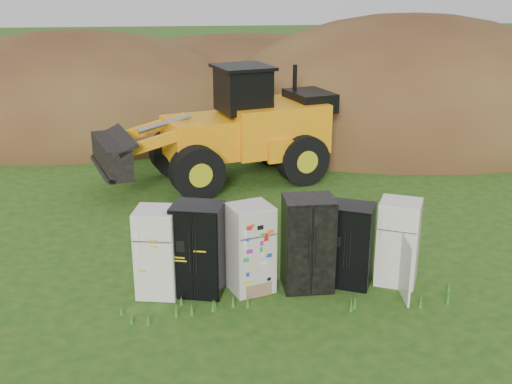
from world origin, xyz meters
TOP-DOWN VIEW (x-y plane):
  - ground at (0.00, 0.00)m, footprint 120.00×120.00m
  - fridge_leftmost at (-2.41, 0.00)m, footprint 0.88×0.86m
  - fridge_black_side at (-1.64, -0.01)m, footprint 1.09×0.95m
  - fridge_sticker at (-0.64, -0.02)m, footprint 0.97×0.93m
  - fridge_dark_mid at (0.47, -0.03)m, footprint 0.96×0.78m
  - fridge_black_right at (1.33, 0.03)m, footprint 1.04×0.97m
  - fridge_open_door at (2.27, 0.01)m, footprint 1.00×0.97m
  - wheel_loader at (-1.01, 6.65)m, footprint 7.43×4.72m
  - dirt_mound_right at (6.58, 12.39)m, footprint 15.90×11.66m
  - dirt_mound_left at (-6.14, 14.44)m, footprint 15.01×11.26m
  - dirt_mound_back at (0.74, 17.62)m, footprint 19.24×12.83m

SIDE VIEW (x-z plane):
  - ground at x=0.00m, z-range 0.00..0.00m
  - dirt_mound_right at x=6.58m, z-range -4.39..4.39m
  - dirt_mound_left at x=-6.14m, z-range -3.69..3.69m
  - dirt_mound_back at x=0.74m, z-range -3.17..3.17m
  - fridge_black_right at x=1.33m, z-range 0.00..1.65m
  - fridge_open_door at x=2.27m, z-range 0.00..1.71m
  - fridge_leftmost at x=-2.41m, z-range 0.00..1.72m
  - fridge_sticker at x=-0.64m, z-range 0.00..1.74m
  - fridge_black_side at x=-1.64m, z-range 0.00..1.79m
  - fridge_dark_mid at x=0.47m, z-range 0.00..1.86m
  - wheel_loader at x=-1.01m, z-range 0.00..3.34m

